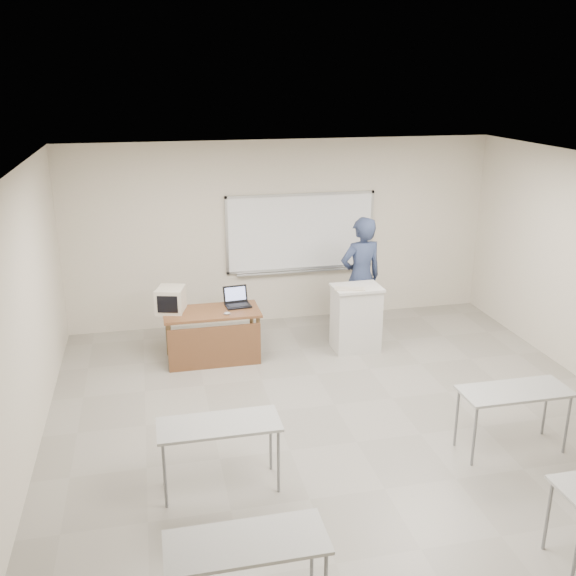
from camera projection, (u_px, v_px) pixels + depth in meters
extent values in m
cube|color=gray|center=(357.00, 442.00, 7.26)|extent=(7.00, 8.00, 0.01)
cube|color=white|center=(301.00, 232.00, 10.53)|extent=(2.40, 0.03, 1.20)
cube|color=#B7BABC|center=(301.00, 195.00, 10.33)|extent=(2.48, 0.04, 0.04)
cube|color=#B7BABC|center=(301.00, 268.00, 10.72)|extent=(2.48, 0.04, 0.04)
cube|color=#B7BABC|center=(227.00, 236.00, 10.27)|extent=(0.04, 0.04, 1.28)
cube|color=#B7BABC|center=(371.00, 228.00, 10.77)|extent=(0.04, 0.04, 1.28)
cube|color=#B7BABC|center=(301.00, 271.00, 10.69)|extent=(2.16, 0.07, 0.02)
cube|color=gray|center=(219.00, 425.00, 6.24)|extent=(1.20, 0.50, 0.03)
cylinder|color=slate|center=(165.00, 476.00, 6.06)|extent=(0.03, 0.03, 0.70)
cylinder|color=slate|center=(278.00, 461.00, 6.29)|extent=(0.03, 0.03, 0.70)
cylinder|color=slate|center=(163.00, 453.00, 6.43)|extent=(0.03, 0.03, 0.70)
cylinder|color=slate|center=(271.00, 440.00, 6.66)|extent=(0.03, 0.03, 0.70)
cube|color=gray|center=(515.00, 391.00, 6.90)|extent=(1.20, 0.50, 0.03)
cylinder|color=slate|center=(474.00, 436.00, 6.72)|extent=(0.03, 0.03, 0.70)
cylinder|color=slate|center=(567.00, 425.00, 6.95)|extent=(0.03, 0.03, 0.70)
cylinder|color=slate|center=(457.00, 418.00, 7.09)|extent=(0.03, 0.03, 0.70)
cylinder|color=slate|center=(545.00, 407.00, 7.32)|extent=(0.03, 0.03, 0.70)
cube|color=gray|center=(246.00, 543.00, 4.67)|extent=(1.20, 0.50, 0.03)
cylinder|color=slate|center=(171.00, 575.00, 4.86)|extent=(0.03, 0.03, 0.70)
cylinder|color=slate|center=(312.00, 553.00, 5.08)|extent=(0.03, 0.03, 0.70)
cylinder|color=slate|center=(548.00, 515.00, 5.52)|extent=(0.03, 0.03, 0.70)
cube|color=brown|center=(211.00, 312.00, 9.16)|extent=(1.37, 0.68, 0.04)
cube|color=brown|center=(215.00, 348.00, 8.99)|extent=(1.30, 0.03, 0.63)
cylinder|color=#4F3A20|center=(170.00, 348.00, 8.89)|extent=(0.06, 0.06, 0.71)
cylinder|color=#4F3A20|center=(258.00, 340.00, 9.15)|extent=(0.06, 0.06, 0.71)
cylinder|color=#4F3A20|center=(168.00, 333.00, 9.41)|extent=(0.06, 0.06, 0.71)
cylinder|color=#4F3A20|center=(252.00, 326.00, 9.67)|extent=(0.06, 0.06, 0.71)
cube|color=beige|center=(356.00, 319.00, 9.59)|extent=(0.67, 0.48, 0.96)
cube|color=beige|center=(357.00, 288.00, 9.43)|extent=(0.71, 0.52, 0.04)
cube|color=beige|center=(171.00, 299.00, 9.13)|extent=(0.36, 0.38, 0.34)
cube|color=beige|center=(172.00, 304.00, 8.93)|extent=(0.38, 0.04, 0.36)
cube|color=black|center=(172.00, 304.00, 8.91)|extent=(0.29, 0.01, 0.25)
cube|color=black|center=(238.00, 306.00, 9.33)|extent=(0.36, 0.26, 0.02)
cube|color=black|center=(238.00, 305.00, 9.31)|extent=(0.29, 0.15, 0.01)
cube|color=black|center=(236.00, 294.00, 9.44)|extent=(0.36, 0.08, 0.24)
cube|color=#7F8FC9|center=(236.00, 294.00, 9.43)|extent=(0.30, 0.05, 0.19)
ellipsoid|color=#999DA0|center=(227.00, 313.00, 9.01)|extent=(0.11, 0.08, 0.04)
cube|color=beige|center=(350.00, 289.00, 9.28)|extent=(0.46, 0.26, 0.02)
imported|color=black|center=(361.00, 278.00, 9.93)|extent=(0.78, 0.59, 1.93)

